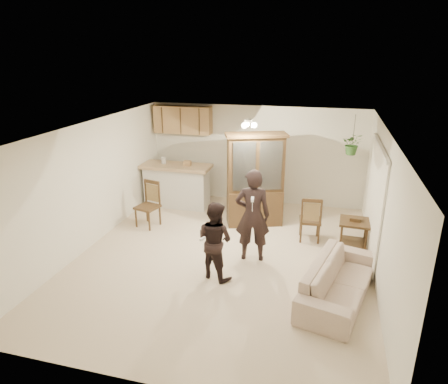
% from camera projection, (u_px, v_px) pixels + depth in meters
% --- Properties ---
extents(floor, '(6.50, 6.50, 0.00)m').
position_uv_depth(floor, '(223.00, 257.00, 7.74)').
color(floor, beige).
rests_on(floor, ground).
extents(ceiling, '(5.50, 6.50, 0.02)m').
position_uv_depth(ceiling, '(223.00, 129.00, 6.90)').
color(ceiling, white).
rests_on(ceiling, wall_back).
extents(wall_back, '(5.50, 0.02, 2.50)m').
position_uv_depth(wall_back, '(256.00, 155.00, 10.28)').
color(wall_back, silver).
rests_on(wall_back, ground).
extents(wall_front, '(5.50, 0.02, 2.50)m').
position_uv_depth(wall_front, '(147.00, 296.00, 4.36)').
color(wall_front, silver).
rests_on(wall_front, ground).
extents(wall_left, '(0.02, 6.50, 2.50)m').
position_uv_depth(wall_left, '(91.00, 185.00, 7.99)').
color(wall_left, silver).
rests_on(wall_left, ground).
extents(wall_right, '(0.02, 6.50, 2.50)m').
position_uv_depth(wall_right, '(382.00, 211.00, 6.66)').
color(wall_right, silver).
rests_on(wall_right, ground).
extents(breakfast_bar, '(1.60, 0.55, 1.00)m').
position_uv_depth(breakfast_bar, '(177.00, 187.00, 10.16)').
color(breakfast_bar, silver).
rests_on(breakfast_bar, floor).
extents(bar_top, '(1.75, 0.70, 0.08)m').
position_uv_depth(bar_top, '(176.00, 166.00, 9.98)').
color(bar_top, tan).
rests_on(bar_top, breakfast_bar).
extents(upper_cabinets, '(1.50, 0.34, 0.70)m').
position_uv_depth(upper_cabinets, '(183.00, 120.00, 10.29)').
color(upper_cabinets, '#956741').
rests_on(upper_cabinets, wall_back).
extents(vertical_blinds, '(0.06, 2.30, 2.10)m').
position_uv_depth(vertical_blinds, '(374.00, 201.00, 7.54)').
color(vertical_blinds, white).
rests_on(vertical_blinds, wall_right).
extents(ceiling_fixture, '(0.36, 0.36, 0.20)m').
position_uv_depth(ceiling_fixture, '(248.00, 124.00, 7.98)').
color(ceiling_fixture, '#FFECBF').
rests_on(ceiling_fixture, ceiling).
extents(hanging_plant, '(0.43, 0.37, 0.48)m').
position_uv_depth(hanging_plant, '(353.00, 144.00, 8.75)').
color(hanging_plant, '#325F26').
rests_on(hanging_plant, ceiling).
extents(plant_cord, '(0.01, 0.01, 0.65)m').
position_uv_depth(plant_cord, '(354.00, 129.00, 8.64)').
color(plant_cord, black).
rests_on(plant_cord, ceiling).
extents(sofa, '(1.17, 2.00, 0.73)m').
position_uv_depth(sofa, '(339.00, 278.00, 6.37)').
color(sofa, beige).
rests_on(sofa, floor).
extents(adult, '(0.72, 0.53, 1.80)m').
position_uv_depth(adult, '(253.00, 215.00, 7.41)').
color(adult, black).
rests_on(adult, floor).
extents(child, '(0.80, 0.72, 1.35)m').
position_uv_depth(child, '(215.00, 242.00, 6.88)').
color(child, black).
rests_on(child, floor).
extents(china_hutch, '(1.43, 0.95, 2.11)m').
position_uv_depth(china_hutch, '(255.00, 181.00, 8.92)').
color(china_hutch, '#362313').
rests_on(china_hutch, floor).
extents(side_table, '(0.60, 0.60, 0.70)m').
position_uv_depth(side_table, '(353.00, 235.00, 7.93)').
color(side_table, '#362313').
rests_on(side_table, floor).
extents(chair_bar, '(0.56, 0.56, 1.04)m').
position_uv_depth(chair_bar, '(148.00, 214.00, 9.04)').
color(chair_bar, '#362313').
rests_on(chair_bar, floor).
extents(chair_hutch_left, '(0.66, 0.66, 1.13)m').
position_uv_depth(chair_hutch_left, '(244.00, 196.00, 10.03)').
color(chair_hutch_left, '#362313').
rests_on(chair_hutch_left, floor).
extents(chair_hutch_right, '(0.48, 0.48, 0.99)m').
position_uv_depth(chair_hutch_right, '(310.00, 227.00, 8.38)').
color(chair_hutch_right, '#362313').
rests_on(chair_hutch_right, floor).
extents(controller_adult, '(0.07, 0.16, 0.05)m').
position_uv_depth(controller_adult, '(252.00, 199.00, 6.86)').
color(controller_adult, white).
rests_on(controller_adult, adult).
extents(controller_child, '(0.08, 0.13, 0.04)m').
position_uv_depth(controller_child, '(202.00, 239.00, 6.57)').
color(controller_child, white).
rests_on(controller_child, child).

